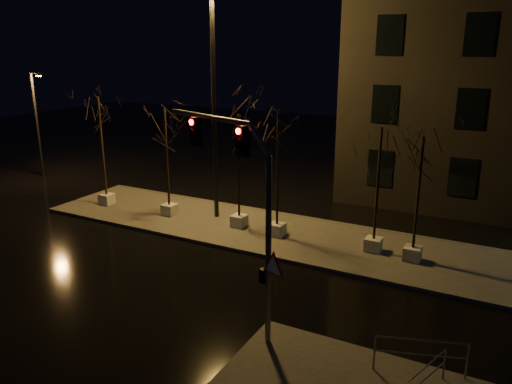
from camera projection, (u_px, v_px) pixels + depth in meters
The scene contains 13 objects.
ground at pixel (182, 284), 18.17m from camera, with size 90.00×90.00×0.00m, color black.
median at pixel (259, 230), 23.23m from camera, with size 22.00×5.00×0.15m, color #45413D.
tree_0 at pixel (100, 121), 25.52m from camera, with size 1.80×1.80×5.85m.
tree_1 at pixel (166, 134), 23.92m from camera, with size 1.80×1.80×5.39m.
tree_2 at pixel (238, 140), 22.31m from camera, with size 1.80×1.80×5.40m.
tree_3 at pixel (278, 139), 21.15m from camera, with size 1.80×1.80×5.75m.
tree_4 at pixel (380, 156), 19.58m from camera, with size 1.80×1.80×5.31m.
tree_5 at pixel (421, 165), 18.71m from camera, with size 1.80×1.80×5.09m.
traffic_signal_mast at pixel (244, 197), 13.94m from camera, with size 4.85×1.86×6.28m.
streetlight_main at pixel (214, 91), 23.11m from camera, with size 2.64×0.95×10.65m.
streetlight_far at pixel (37, 120), 32.05m from camera, with size 1.31×0.49×6.71m.
guard_rail_a at pixel (421, 352), 12.78m from camera, with size 2.24×0.78×1.02m.
guard_rail_b at pixel (427, 375), 12.03m from camera, with size 0.61×1.75×0.87m.
Camera 1 is at (10.10, -13.28, 8.38)m, focal length 35.00 mm.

